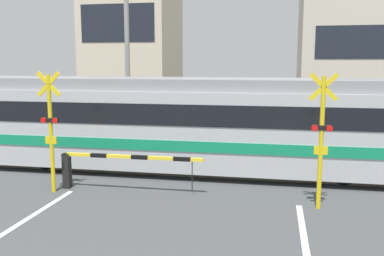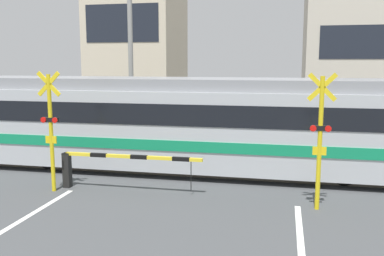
# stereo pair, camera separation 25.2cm
# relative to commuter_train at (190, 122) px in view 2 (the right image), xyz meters

# --- Properties ---
(rail_track_near) EXTENTS (50.00, 0.10, 0.08)m
(rail_track_near) POSITION_rel_commuter_train_xyz_m (0.30, -0.72, -1.59)
(rail_track_near) COLOR #6B6051
(rail_track_near) RESTS_ON ground_plane
(rail_track_far) EXTENTS (50.00, 0.10, 0.08)m
(rail_track_far) POSITION_rel_commuter_train_xyz_m (0.30, 0.72, -1.59)
(rail_track_far) COLOR #6B6051
(rail_track_far) RESTS_ON ground_plane
(commuter_train) EXTENTS (15.31, 2.72, 3.03)m
(commuter_train) POSITION_rel_commuter_train_xyz_m (0.00, 0.00, 0.00)
(commuter_train) COLOR #B7BCC1
(commuter_train) RESTS_ON ground_plane
(crossing_barrier_near) EXTENTS (4.03, 0.20, 1.04)m
(crossing_barrier_near) POSITION_rel_commuter_train_xyz_m (-1.91, -2.57, -0.87)
(crossing_barrier_near) COLOR black
(crossing_barrier_near) RESTS_ON ground_plane
(crossing_barrier_far) EXTENTS (4.03, 0.20, 1.04)m
(crossing_barrier_far) POSITION_rel_commuter_train_xyz_m (2.52, 2.87, -0.87)
(crossing_barrier_far) COLOR black
(crossing_barrier_far) RESTS_ON ground_plane
(crossing_signal_left) EXTENTS (0.68, 0.15, 3.31)m
(crossing_signal_left) POSITION_rel_commuter_train_xyz_m (-3.22, -2.98, 0.20)
(crossing_signal_left) COLOR yellow
(crossing_signal_left) RESTS_ON ground_plane
(crossing_signal_right) EXTENTS (0.68, 0.15, 3.31)m
(crossing_signal_right) POSITION_rel_commuter_train_xyz_m (3.82, -2.98, 0.20)
(crossing_signal_right) COLOR yellow
(crossing_signal_right) RESTS_ON ground_plane
(building_left_of_street) EXTENTS (5.01, 5.27, 10.27)m
(building_left_of_street) POSITION_rel_commuter_train_xyz_m (-5.87, 11.86, 3.51)
(building_left_of_street) COLOR beige
(building_left_of_street) RESTS_ON ground_plane
(building_right_of_street) EXTENTS (7.79, 5.27, 8.21)m
(building_right_of_street) POSITION_rel_commuter_train_xyz_m (7.87, 11.86, 2.48)
(building_right_of_street) COLOR beige
(building_right_of_street) RESTS_ON ground_plane
(utility_pole_streetside) EXTENTS (0.22, 0.22, 7.08)m
(utility_pole_streetside) POSITION_rel_commuter_train_xyz_m (-3.97, 5.37, 1.91)
(utility_pole_streetside) COLOR gray
(utility_pole_streetside) RESTS_ON ground_plane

